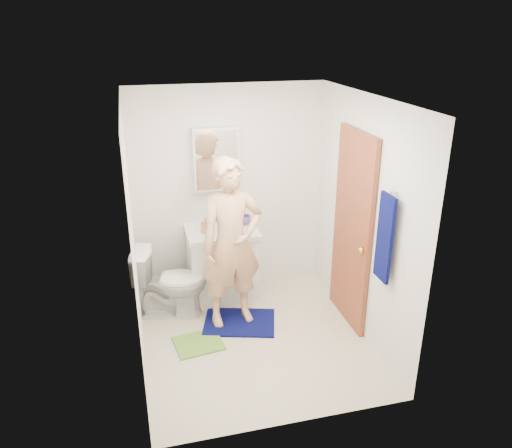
{
  "coord_description": "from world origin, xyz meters",
  "views": [
    {
      "loc": [
        -1.04,
        -4.15,
        3.0
      ],
      "look_at": [
        0.08,
        0.25,
        1.15
      ],
      "focal_mm": 35.0,
      "sensor_mm": 36.0,
      "label": 1
    }
  ],
  "objects_px": {
    "soap_dispenser": "(205,225)",
    "toothbrush_cup": "(245,220)",
    "man": "(232,244)",
    "medicine_cabinet": "(216,159)",
    "toilet": "(170,282)",
    "vanity_cabinet": "(222,265)",
    "towel": "(385,238)"
  },
  "relations": [
    {
      "from": "medicine_cabinet",
      "to": "towel",
      "type": "relative_size",
      "value": 0.87
    },
    {
      "from": "medicine_cabinet",
      "to": "man",
      "type": "xyz_separation_m",
      "value": [
        0.01,
        -0.78,
        -0.68
      ]
    },
    {
      "from": "vanity_cabinet",
      "to": "soap_dispenser",
      "type": "height_order",
      "value": "soap_dispenser"
    },
    {
      "from": "toilet",
      "to": "soap_dispenser",
      "type": "bearing_deg",
      "value": -55.02
    },
    {
      "from": "man",
      "to": "towel",
      "type": "bearing_deg",
      "value": -47.02
    },
    {
      "from": "medicine_cabinet",
      "to": "soap_dispenser",
      "type": "relative_size",
      "value": 3.98
    },
    {
      "from": "vanity_cabinet",
      "to": "man",
      "type": "distance_m",
      "value": 0.76
    },
    {
      "from": "vanity_cabinet",
      "to": "toilet",
      "type": "relative_size",
      "value": 1.03
    },
    {
      "from": "vanity_cabinet",
      "to": "towel",
      "type": "height_order",
      "value": "towel"
    },
    {
      "from": "medicine_cabinet",
      "to": "vanity_cabinet",
      "type": "bearing_deg",
      "value": -90.0
    },
    {
      "from": "medicine_cabinet",
      "to": "toilet",
      "type": "xyz_separation_m",
      "value": [
        -0.61,
        -0.45,
        -1.21
      ]
    },
    {
      "from": "toilet",
      "to": "towel",
      "type": "bearing_deg",
      "value": -112.25
    },
    {
      "from": "medicine_cabinet",
      "to": "toothbrush_cup",
      "type": "height_order",
      "value": "medicine_cabinet"
    },
    {
      "from": "towel",
      "to": "medicine_cabinet",
      "type": "bearing_deg",
      "value": 124.61
    },
    {
      "from": "soap_dispenser",
      "to": "man",
      "type": "xyz_separation_m",
      "value": [
        0.19,
        -0.5,
        -0.02
      ]
    },
    {
      "from": "man",
      "to": "toothbrush_cup",
      "type": "bearing_deg",
      "value": 57.29
    },
    {
      "from": "toilet",
      "to": "soap_dispenser",
      "type": "xyz_separation_m",
      "value": [
        0.43,
        0.17,
        0.55
      ]
    },
    {
      "from": "toothbrush_cup",
      "to": "medicine_cabinet",
      "type": "bearing_deg",
      "value": 154.68
    },
    {
      "from": "toilet",
      "to": "soap_dispenser",
      "type": "height_order",
      "value": "soap_dispenser"
    },
    {
      "from": "vanity_cabinet",
      "to": "man",
      "type": "xyz_separation_m",
      "value": [
        0.01,
        -0.55,
        0.52
      ]
    },
    {
      "from": "toilet",
      "to": "man",
      "type": "xyz_separation_m",
      "value": [
        0.62,
        -0.33,
        0.53
      ]
    },
    {
      "from": "towel",
      "to": "toilet",
      "type": "relative_size",
      "value": 1.03
    },
    {
      "from": "vanity_cabinet",
      "to": "toilet",
      "type": "bearing_deg",
      "value": -160.03
    },
    {
      "from": "towel",
      "to": "toilet",
      "type": "xyz_separation_m",
      "value": [
        -1.79,
        1.26,
        -0.86
      ]
    },
    {
      "from": "toilet",
      "to": "toothbrush_cup",
      "type": "xyz_separation_m",
      "value": [
        0.91,
        0.31,
        0.51
      ]
    },
    {
      "from": "toothbrush_cup",
      "to": "man",
      "type": "height_order",
      "value": "man"
    },
    {
      "from": "toilet",
      "to": "man",
      "type": "bearing_deg",
      "value": -105.15
    },
    {
      "from": "man",
      "to": "toilet",
      "type": "bearing_deg",
      "value": 143.38
    },
    {
      "from": "soap_dispenser",
      "to": "toothbrush_cup",
      "type": "height_order",
      "value": "soap_dispenser"
    },
    {
      "from": "soap_dispenser",
      "to": "man",
      "type": "distance_m",
      "value": 0.54
    },
    {
      "from": "medicine_cabinet",
      "to": "towel",
      "type": "bearing_deg",
      "value": -55.39
    },
    {
      "from": "soap_dispenser",
      "to": "toothbrush_cup",
      "type": "relative_size",
      "value": 1.32
    }
  ]
}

